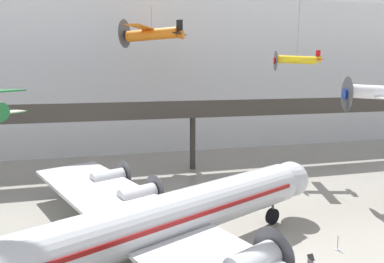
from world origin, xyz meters
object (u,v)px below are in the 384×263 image
at_px(suspended_plane_orange_highwing, 152,34).
at_px(suspended_plane_yellow_lowwing, 297,60).
at_px(stanchion_barrier, 338,245).
at_px(airliner_silver_main, 146,225).

xyz_separation_m(suspended_plane_orange_highwing, suspended_plane_yellow_lowwing, (15.51, -6.88, -3.15)).
relative_size(suspended_plane_orange_highwing, stanchion_barrier, 8.50).
height_order(suspended_plane_orange_highwing, stanchion_barrier, suspended_plane_orange_highwing).
relative_size(airliner_silver_main, suspended_plane_orange_highwing, 3.73).
distance_m(suspended_plane_orange_highwing, suspended_plane_yellow_lowwing, 17.26).
height_order(suspended_plane_yellow_lowwing, stanchion_barrier, suspended_plane_yellow_lowwing).
xyz_separation_m(airliner_silver_main, suspended_plane_orange_highwing, (3.68, 23.48, 13.33)).
distance_m(suspended_plane_orange_highwing, stanchion_barrier, 30.19).
bearing_deg(suspended_plane_yellow_lowwing, suspended_plane_orange_highwing, -6.87).
height_order(airliner_silver_main, suspended_plane_orange_highwing, suspended_plane_orange_highwing).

